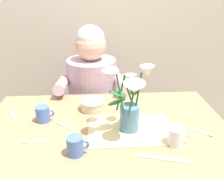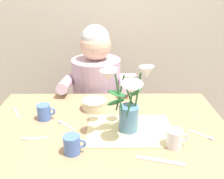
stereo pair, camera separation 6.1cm
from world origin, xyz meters
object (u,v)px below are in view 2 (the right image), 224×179
(dinner_knife, at_px, (160,161))
(coffee_cup, at_px, (44,112))
(seated_person, at_px, (97,104))
(ceramic_mug, at_px, (72,144))
(flower_vase, at_px, (128,99))
(ceramic_bowl, at_px, (94,104))
(tea_cup, at_px, (175,138))

(dinner_knife, relative_size, coffee_cup, 2.04)
(seated_person, relative_size, coffee_cup, 12.20)
(seated_person, xyz_separation_m, dinner_knife, (0.29, -0.86, 0.18))
(seated_person, distance_m, ceramic_mug, 0.83)
(flower_vase, height_order, ceramic_bowl, flower_vase)
(seated_person, bearing_deg, flower_vase, -75.46)
(seated_person, relative_size, tea_cup, 12.20)
(flower_vase, bearing_deg, dinner_knife, -60.38)
(flower_vase, height_order, tea_cup, flower_vase)
(coffee_cup, distance_m, tea_cup, 0.65)
(ceramic_bowl, distance_m, coffee_cup, 0.27)
(tea_cup, xyz_separation_m, ceramic_mug, (-0.43, -0.04, 0.00))
(tea_cup, bearing_deg, seated_person, 115.89)
(seated_person, distance_m, flower_vase, 0.76)
(ceramic_bowl, height_order, dinner_knife, ceramic_bowl)
(coffee_cup, bearing_deg, seated_person, 65.91)
(ceramic_bowl, bearing_deg, dinner_knife, -57.24)
(seated_person, xyz_separation_m, coffee_cup, (-0.24, -0.53, 0.22))
(ceramic_bowl, distance_m, ceramic_mug, 0.39)
(flower_vase, distance_m, ceramic_mug, 0.31)
(tea_cup, bearing_deg, ceramic_mug, -174.68)
(seated_person, xyz_separation_m, tea_cup, (0.37, -0.76, 0.22))
(seated_person, bearing_deg, dinner_knife, -71.69)
(dinner_knife, bearing_deg, coffee_cup, 162.81)
(dinner_knife, bearing_deg, ceramic_mug, -174.26)
(ceramic_bowl, bearing_deg, flower_vase, -54.62)
(ceramic_bowl, xyz_separation_m, tea_cup, (0.36, -0.35, 0.01))
(ceramic_mug, bearing_deg, seated_person, 86.11)
(flower_vase, relative_size, coffee_cup, 3.45)
(flower_vase, height_order, coffee_cup, flower_vase)
(flower_vase, relative_size, ceramic_mug, 3.45)
(dinner_knife, xyz_separation_m, coffee_cup, (-0.53, 0.33, 0.04))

